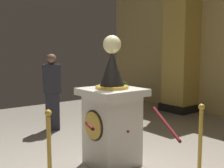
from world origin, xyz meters
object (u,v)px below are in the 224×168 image
object	(u,v)px
stanchion_near	(50,165)
stanchion_far	(200,155)
potted_palm_left	(113,102)
bystander_guest	(52,90)
pedestal_clock	(112,116)

from	to	relation	value
stanchion_near	stanchion_far	xyz separation A→B (m)	(0.89, 1.64, 0.00)
potted_palm_left	bystander_guest	distance (m)	2.13
stanchion_far	potted_palm_left	bearing A→B (deg)	157.33
stanchion_near	bystander_guest	world-z (taller)	bystander_guest
bystander_guest	pedestal_clock	bearing A→B (deg)	-3.75
stanchion_far	pedestal_clock	bearing A→B (deg)	-154.08
bystander_guest	stanchion_near	bearing A→B (deg)	-26.78
stanchion_far	bystander_guest	size ratio (longest dim) A/B	0.63
stanchion_far	potted_palm_left	world-z (taller)	potted_palm_left
potted_palm_left	bystander_guest	size ratio (longest dim) A/B	0.63
pedestal_clock	stanchion_far	bearing A→B (deg)	25.92
stanchion_near	potted_palm_left	bearing A→B (deg)	132.25
pedestal_clock	potted_palm_left	distance (m)	3.49
pedestal_clock	stanchion_far	distance (m)	1.30
stanchion_near	bystander_guest	xyz separation A→B (m)	(-2.46, 1.24, 0.50)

